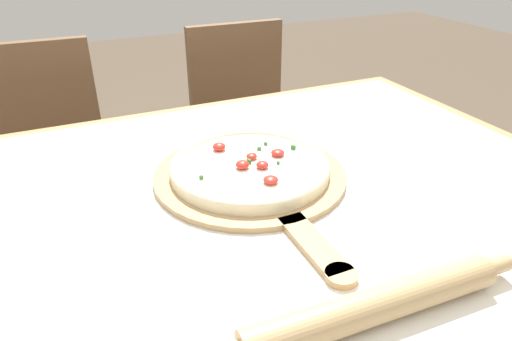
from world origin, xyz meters
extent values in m
cube|color=#A87F51|center=(0.00, 0.00, 0.76)|extent=(1.45, 1.02, 0.03)
cylinder|color=#A87F51|center=(0.67, 0.46, 0.37)|extent=(0.06, 0.06, 0.75)
cube|color=silver|center=(0.00, 0.00, 0.78)|extent=(1.37, 0.94, 0.00)
cylinder|color=tan|center=(0.04, 0.06, 0.79)|extent=(0.39, 0.39, 0.01)
cube|color=tan|center=(0.04, -0.19, 0.79)|extent=(0.05, 0.16, 0.01)
cylinder|color=tan|center=(0.04, -0.28, 0.79)|extent=(0.05, 0.05, 0.01)
cylinder|color=beige|center=(0.04, 0.06, 0.80)|extent=(0.32, 0.32, 0.02)
torus|color=beige|center=(0.04, 0.06, 0.81)|extent=(0.32, 0.32, 0.02)
cylinder|color=white|center=(0.04, 0.06, 0.81)|extent=(0.28, 0.28, 0.00)
ellipsoid|color=red|center=(0.06, 0.03, 0.82)|extent=(0.02, 0.02, 0.01)
ellipsoid|color=red|center=(0.02, 0.04, 0.82)|extent=(0.03, 0.03, 0.02)
ellipsoid|color=red|center=(0.01, 0.14, 0.82)|extent=(0.03, 0.03, 0.02)
ellipsoid|color=red|center=(0.05, -0.03, 0.82)|extent=(0.03, 0.03, 0.01)
ellipsoid|color=red|center=(0.11, 0.06, 0.82)|extent=(0.03, 0.03, 0.01)
ellipsoid|color=red|center=(0.05, 0.07, 0.82)|extent=(0.02, 0.02, 0.01)
cube|color=#387533|center=(0.15, 0.08, 0.82)|extent=(0.01, 0.01, 0.01)
cube|color=#387533|center=(0.06, 0.08, 0.82)|extent=(0.01, 0.01, 0.01)
cube|color=#387533|center=(0.11, 0.12, 0.82)|extent=(0.01, 0.01, 0.01)
cube|color=#387533|center=(-0.07, 0.04, 0.82)|extent=(0.01, 0.01, 0.01)
cube|color=#387533|center=(0.04, 0.06, 0.82)|extent=(0.01, 0.01, 0.01)
cube|color=#387533|center=(0.08, 0.10, 0.82)|extent=(0.01, 0.01, 0.01)
cube|color=#387533|center=(0.09, 0.03, 0.82)|extent=(0.00, 0.01, 0.01)
cylinder|color=tan|center=(0.04, -0.36, 0.81)|extent=(0.37, 0.06, 0.05)
cylinder|color=tan|center=(0.24, -0.36, 0.81)|extent=(0.05, 0.03, 0.03)
cube|color=brown|center=(-0.35, 0.76, 0.46)|extent=(0.41, 0.41, 0.02)
cube|color=brown|center=(-0.35, 0.94, 0.69)|extent=(0.38, 0.04, 0.44)
cylinder|color=brown|center=(-0.52, 0.60, 0.22)|extent=(0.04, 0.04, 0.45)
cylinder|color=brown|center=(-0.20, 0.60, 0.22)|extent=(0.04, 0.04, 0.45)
cylinder|color=brown|center=(-0.51, 0.92, 0.22)|extent=(0.04, 0.04, 0.45)
cylinder|color=brown|center=(-0.19, 0.92, 0.22)|extent=(0.04, 0.04, 0.45)
cube|color=brown|center=(0.37, 0.76, 0.46)|extent=(0.40, 0.40, 0.02)
cube|color=brown|center=(0.37, 0.94, 0.69)|extent=(0.38, 0.04, 0.44)
cylinder|color=brown|center=(0.21, 0.60, 0.22)|extent=(0.04, 0.04, 0.45)
cylinder|color=brown|center=(0.53, 0.60, 0.22)|extent=(0.04, 0.04, 0.45)
cylinder|color=brown|center=(0.21, 0.92, 0.22)|extent=(0.04, 0.04, 0.45)
cylinder|color=brown|center=(0.53, 0.92, 0.22)|extent=(0.04, 0.04, 0.45)
camera|label=1|loc=(-0.28, -0.69, 1.24)|focal=32.00mm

